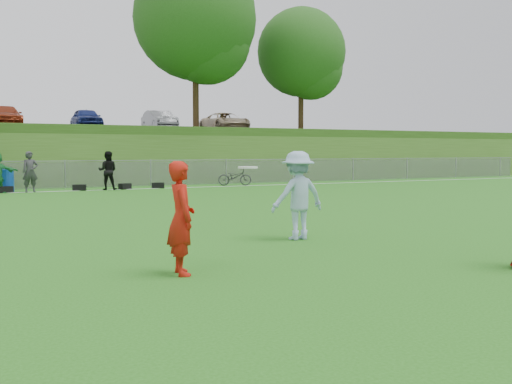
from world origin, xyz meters
TOP-DOWN VIEW (x-y plane):
  - ground at (0.00, 0.00)m, footprint 120.00×120.00m
  - sideline_far at (0.00, 18.00)m, footprint 60.00×0.10m
  - fence at (0.00, 20.00)m, footprint 58.00×0.06m
  - berm at (0.00, 31.00)m, footprint 120.00×18.00m
  - parking_lot at (0.00, 33.00)m, footprint 120.00×12.00m
  - tree_green_near at (8.16, 24.42)m, footprint 7.14×7.14m
  - tree_green_far at (16.16, 25.92)m, footprint 5.88×5.88m
  - car_row at (-1.17, 32.00)m, footprint 32.04×5.18m
  - spectator_row at (-2.65, 18.00)m, footprint 8.34×0.89m
  - gear_bags at (0.96, 18.10)m, footprint 6.99×0.52m
  - player_red_left at (-1.07, 0.24)m, footprint 0.42×0.60m
  - player_blue at (1.96, 2.25)m, footprint 1.12×0.67m
  - frisbee at (0.00, 0.36)m, footprint 0.30×0.30m
  - recycling_bin at (-2.54, 18.68)m, footprint 0.83×0.83m
  - bicycle at (7.80, 18.46)m, footprint 1.72×1.14m

SIDE VIEW (x-z plane):
  - ground at x=0.00m, z-range 0.00..0.00m
  - sideline_far at x=0.00m, z-range 0.00..0.01m
  - gear_bags at x=0.96m, z-range 0.00..0.26m
  - bicycle at x=7.80m, z-range 0.00..0.85m
  - recycling_bin at x=-2.54m, z-range 0.00..0.95m
  - fence at x=0.00m, z-range 0.00..1.30m
  - player_red_left at x=-1.07m, z-range 0.00..1.58m
  - spectator_row at x=-2.65m, z-range 0.00..1.69m
  - player_blue at x=1.96m, z-range 0.00..1.71m
  - frisbee at x=0.00m, z-range 1.45..1.48m
  - berm at x=0.00m, z-range 0.00..3.00m
  - parking_lot at x=0.00m, z-range 3.00..3.10m
  - car_row at x=-1.17m, z-range 3.10..4.54m
  - tree_green_far at x=16.16m, z-range 3.87..12.06m
  - tree_green_near at x=8.16m, z-range 4.06..14.00m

